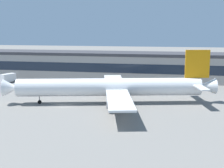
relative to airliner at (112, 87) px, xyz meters
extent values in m
plane|color=slate|center=(-12.83, -5.63, -4.76)|extent=(600.00, 600.00, 0.00)
cube|color=#9E9993|center=(-12.83, 45.68, 0.36)|extent=(180.04, 17.26, 10.24)
cube|color=#38383D|center=(-12.83, 45.68, 6.08)|extent=(183.64, 17.60, 1.20)
cube|color=#192333|center=(-12.83, 37.00, 0.87)|extent=(176.44, 0.16, 3.69)
cylinder|color=white|center=(-0.91, -0.22, 0.02)|extent=(52.47, 17.54, 5.06)
cone|color=white|center=(-28.01, -6.90, 0.02)|extent=(5.57, 5.76, 4.81)
cone|color=white|center=(26.44, 6.51, 0.02)|extent=(6.49, 5.75, 4.55)
cube|color=orange|center=(23.75, 5.85, 6.59)|extent=(7.00, 2.18, 8.09)
cube|color=white|center=(24.59, 0.33, 0.78)|extent=(4.51, 9.42, 0.30)
cube|color=white|center=(21.93, 11.13, 0.78)|extent=(4.51, 9.42, 0.30)
cube|color=white|center=(4.48, -13.73, -0.49)|extent=(11.51, 24.50, 0.50)
cube|color=white|center=(-2.41, 14.24, -0.49)|extent=(11.51, 24.50, 0.50)
cylinder|color=#99999E|center=(2.66, -10.51, -2.28)|extent=(4.72, 3.70, 2.78)
cylinder|color=#99999E|center=(-2.53, 10.54, -2.28)|extent=(4.72, 3.70, 2.78)
cylinder|color=black|center=(-20.39, -5.02, -4.21)|extent=(1.19, 0.75, 1.10)
cylinder|color=slate|center=(-20.39, -5.02, -2.81)|extent=(0.24, 0.24, 2.25)
cylinder|color=black|center=(2.20, -1.80, -4.21)|extent=(1.19, 0.75, 1.10)
cylinder|color=slate|center=(2.20, -1.80, -2.81)|extent=(0.24, 0.24, 2.25)
cylinder|color=black|center=(1.11, 2.62, -4.21)|extent=(1.19, 0.75, 1.10)
cylinder|color=slate|center=(1.11, 2.62, -2.81)|extent=(0.24, 0.24, 2.25)
cube|color=white|center=(-48.02, 27.50, -2.81)|extent=(4.34, 6.46, 3.20)
cube|color=black|center=(-47.45, 29.05, -2.17)|extent=(2.80, 2.74, 0.80)
cylinder|color=black|center=(-48.30, 29.85, -4.41)|extent=(0.52, 0.76, 0.70)
cylinder|color=black|center=(-46.28, 29.09, -4.41)|extent=(0.52, 0.76, 0.70)
cylinder|color=black|center=(-49.77, 25.91, -4.41)|extent=(0.52, 0.76, 0.70)
cylinder|color=black|center=(-47.74, 25.16, -4.41)|extent=(0.52, 0.76, 0.70)
camera|label=1|loc=(18.34, -91.00, 16.80)|focal=52.61mm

